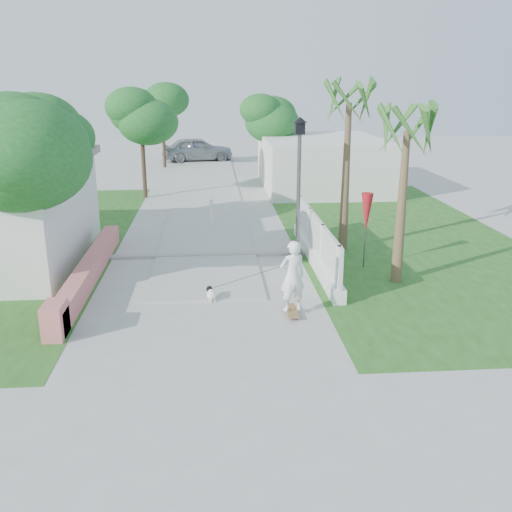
{
  "coord_description": "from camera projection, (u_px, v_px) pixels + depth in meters",
  "views": [
    {
      "loc": [
        0.23,
        -11.73,
        5.49
      ],
      "look_at": [
        1.34,
        2.39,
        1.1
      ],
      "focal_mm": 40.0,
      "sensor_mm": 36.0,
      "label": 1
    }
  ],
  "objects": [
    {
      "name": "palm_far",
      "position": [
        349.0,
        113.0,
        17.98
      ],
      "size": [
        1.8,
        1.8,
        5.3
      ],
      "color": "brown",
      "rests_on": "ground"
    },
    {
      "name": "lattice_fence",
      "position": [
        316.0,
        247.0,
        17.63
      ],
      "size": [
        0.35,
        7.0,
        1.5
      ],
      "color": "white",
      "rests_on": "ground"
    },
    {
      "name": "street_lamp",
      "position": [
        299.0,
        184.0,
        17.51
      ],
      "size": [
        0.44,
        0.44,
        4.44
      ],
      "color": "#59595E",
      "rests_on": "ground"
    },
    {
      "name": "skateboarder",
      "position": [
        254.0,
        278.0,
        14.11
      ],
      "size": [
        2.32,
        1.68,
        1.87
      ],
      "rotation": [
        0.0,
        0.0,
        3.41
      ],
      "color": "olive",
      "rests_on": "ground"
    },
    {
      "name": "building_right",
      "position": [
        321.0,
        163.0,
        29.98
      ],
      "size": [
        6.0,
        8.0,
        2.6
      ],
      "primitive_type": "cube",
      "color": "silver",
      "rests_on": "ground"
    },
    {
      "name": "path_strip",
      "position": [
        207.0,
        182.0,
        31.81
      ],
      "size": [
        3.2,
        36.0,
        0.06
      ],
      "primitive_type": "cube",
      "color": "#B7B7B2",
      "rests_on": "ground"
    },
    {
      "name": "tree_path_far",
      "position": [
        162.0,
        107.0,
        36.17
      ],
      "size": [
        3.2,
        3.2,
        5.17
      ],
      "color": "#4C3826",
      "rests_on": "ground"
    },
    {
      "name": "parked_car",
      "position": [
        197.0,
        149.0,
        39.87
      ],
      "size": [
        5.15,
        2.69,
        1.67
      ],
      "primitive_type": "imported",
      "rotation": [
        0.0,
        0.0,
        1.72
      ],
      "color": "#B5B6BD",
      "rests_on": "ground"
    },
    {
      "name": "pink_wall",
      "position": [
        86.0,
        275.0,
        15.82
      ],
      "size": [
        0.45,
        8.2,
        0.8
      ],
      "color": "#D6726E",
      "rests_on": "ground"
    },
    {
      "name": "grass_left",
      "position": [
        5.0,
        244.0,
        19.87
      ],
      "size": [
        8.0,
        20.0,
        0.01
      ],
      "primitive_type": "cube",
      "color": "#25561B",
      "rests_on": "ground"
    },
    {
      "name": "bollard",
      "position": [
        212.0,
        212.0,
        22.14
      ],
      "size": [
        0.14,
        0.14,
        1.09
      ],
      "color": "white",
      "rests_on": "ground"
    },
    {
      "name": "tree_left_near",
      "position": [
        21.0,
        150.0,
        14.15
      ],
      "size": [
        3.6,
        3.6,
        5.28
      ],
      "color": "#4C3826",
      "rests_on": "ground"
    },
    {
      "name": "curb",
      "position": [
        206.0,
        255.0,
        18.47
      ],
      "size": [
        6.5,
        0.25,
        0.1
      ],
      "primitive_type": "cube",
      "color": "#999993",
      "rests_on": "ground"
    },
    {
      "name": "tree_left_mid",
      "position": [
        43.0,
        141.0,
        19.41
      ],
      "size": [
        3.2,
        3.2,
        4.85
      ],
      "color": "#4C3826",
      "rests_on": "ground"
    },
    {
      "name": "dog",
      "position": [
        211.0,
        294.0,
        14.72
      ],
      "size": [
        0.34,
        0.53,
        0.38
      ],
      "rotation": [
        0.0,
        0.0,
        0.27
      ],
      "color": "white",
      "rests_on": "ground"
    },
    {
      "name": "tree_path_right",
      "position": [
        265.0,
        118.0,
        31.01
      ],
      "size": [
        3.0,
        3.0,
        4.79
      ],
      "color": "#4C3826",
      "rests_on": "ground"
    },
    {
      "name": "patio_umbrella",
      "position": [
        366.0,
        214.0,
        16.92
      ],
      "size": [
        0.36,
        0.36,
        2.3
      ],
      "color": "#59595E",
      "rests_on": "ground"
    },
    {
      "name": "grass_right",
      "position": [
        398.0,
        236.0,
        20.92
      ],
      "size": [
        8.0,
        20.0,
        0.01
      ],
      "primitive_type": "cube",
      "color": "#25561B",
      "rests_on": "ground"
    },
    {
      "name": "ground",
      "position": [
        205.0,
        336.0,
        12.78
      ],
      "size": [
        90.0,
        90.0,
        0.0
      ],
      "primitive_type": "plane",
      "color": "#B7B7B2",
      "rests_on": "ground"
    },
    {
      "name": "palm_near",
      "position": [
        407.0,
        140.0,
        15.06
      ],
      "size": [
        1.8,
        1.8,
        4.7
      ],
      "color": "brown",
      "rests_on": "ground"
    },
    {
      "name": "tree_path_left",
      "position": [
        141.0,
        117.0,
        26.64
      ],
      "size": [
        3.4,
        3.4,
        5.23
      ],
      "color": "#4C3826",
      "rests_on": "ground"
    }
  ]
}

